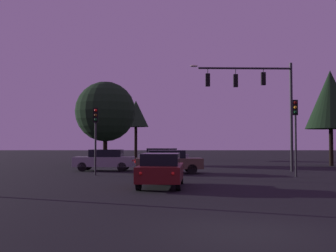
# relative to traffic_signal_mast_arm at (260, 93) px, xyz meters

# --- Properties ---
(ground_plane) EXTENTS (168.00, 168.00, 0.00)m
(ground_plane) POSITION_rel_traffic_signal_mast_arm_xyz_m (-4.67, 4.47, -5.47)
(ground_plane) COLOR black
(ground_plane) RESTS_ON ground
(traffic_signal_mast_arm) EXTENTS (7.20, 0.53, 7.62)m
(traffic_signal_mast_arm) POSITION_rel_traffic_signal_mast_arm_xyz_m (0.00, 0.00, 0.00)
(traffic_signal_mast_arm) COLOR #232326
(traffic_signal_mast_arm) RESTS_ON ground
(traffic_light_corner_left) EXTENTS (0.36, 0.38, 4.53)m
(traffic_light_corner_left) POSITION_rel_traffic_signal_mast_arm_xyz_m (1.09, -4.56, -2.27)
(traffic_light_corner_left) COLOR #232326
(traffic_light_corner_left) RESTS_ON ground
(traffic_light_corner_right) EXTENTS (0.33, 0.37, 4.14)m
(traffic_light_corner_right) POSITION_rel_traffic_signal_mast_arm_xyz_m (-10.88, -3.56, -2.53)
(traffic_light_corner_right) COLOR #232326
(traffic_light_corner_right) RESTS_ON ground
(car_nearside_lane) EXTENTS (2.15, 4.54, 1.52)m
(car_nearside_lane) POSITION_rel_traffic_signal_mast_arm_xyz_m (-6.74, -10.36, -4.68)
(car_nearside_lane) COLOR #4C0F0F
(car_nearside_lane) RESTS_ON ground
(car_crossing_left) EXTENTS (4.31, 2.02, 1.52)m
(car_crossing_left) POSITION_rel_traffic_signal_mast_arm_xyz_m (-10.95, 0.81, -4.68)
(car_crossing_left) COLOR gray
(car_crossing_left) RESTS_ON ground
(car_crossing_right) EXTENTS (4.50, 2.04, 1.52)m
(car_crossing_right) POSITION_rel_traffic_signal_mast_arm_xyz_m (-6.42, -1.88, -4.68)
(car_crossing_right) COLOR #473828
(car_crossing_right) RESTS_ON ground
(car_far_lane) EXTENTS (4.47, 3.47, 1.52)m
(car_far_lane) POSITION_rel_traffic_signal_mast_arm_xyz_m (-6.88, 7.78, -4.68)
(car_far_lane) COLOR gray
(car_far_lane) RESTS_ON ground
(tree_behind_sign) EXTENTS (4.38, 4.38, 8.38)m
(tree_behind_sign) POSITION_rel_traffic_signal_mast_arm_xyz_m (7.81, 7.41, 0.32)
(tree_behind_sign) COLOR black
(tree_behind_sign) RESTS_ON ground
(tree_left_far) EXTENTS (3.14, 3.14, 7.28)m
(tree_left_far) POSITION_rel_traffic_signal_mast_arm_xyz_m (-10.43, 22.88, 0.11)
(tree_left_far) COLOR black
(tree_left_far) RESTS_ON ground
(tree_center_horizon) EXTENTS (5.70, 5.70, 7.84)m
(tree_center_horizon) POSITION_rel_traffic_signal_mast_arm_xyz_m (-12.40, 10.65, -0.50)
(tree_center_horizon) COLOR black
(tree_center_horizon) RESTS_ON ground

